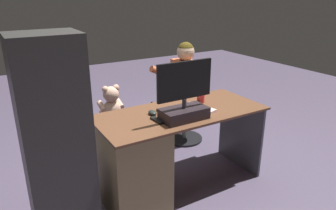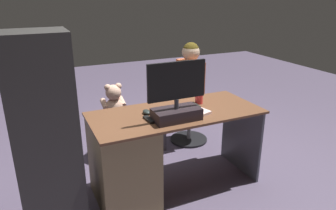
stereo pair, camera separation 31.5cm
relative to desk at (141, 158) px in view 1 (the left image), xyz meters
name	(u,v)px [view 1 (the left image)]	position (x,y,z in m)	size (l,w,h in m)	color
ground_plane	(161,166)	(-0.40, -0.37, -0.39)	(10.00, 10.00, 0.00)	#50455B
desk	(141,158)	(0.00, 0.00, 0.00)	(1.49, 0.66, 0.74)	brown
monitor	(184,102)	(-0.33, 0.16, 0.49)	(0.49, 0.20, 0.48)	black
keyboard	(181,108)	(-0.43, -0.05, 0.36)	(0.42, 0.14, 0.02)	black
computer_mouse	(152,113)	(-0.15, -0.06, 0.36)	(0.06, 0.10, 0.04)	#212927
cup	(201,97)	(-0.69, -0.11, 0.40)	(0.07, 0.07, 0.10)	red
tv_remote	(157,120)	(-0.12, 0.08, 0.36)	(0.04, 0.15, 0.02)	black
notebook_binder	(195,110)	(-0.51, 0.05, 0.36)	(0.22, 0.30, 0.02)	beige
office_chair_teddy	(114,135)	(-0.07, -0.80, -0.12)	(0.43, 0.43, 0.46)	black
teddy_bear	(111,103)	(-0.07, -0.81, 0.23)	(0.25, 0.25, 0.36)	#DAAA90
visitor_chair	(184,119)	(-0.96, -0.77, -0.12)	(0.44, 0.44, 0.46)	black
person	(179,85)	(-0.88, -0.78, 0.32)	(0.54, 0.48, 1.19)	#C7613B
equipment_rack	(57,142)	(0.67, 0.07, 0.35)	(0.44, 0.36, 1.49)	#2F2D2C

